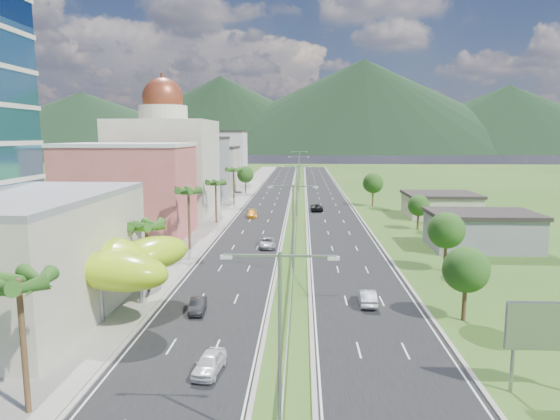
# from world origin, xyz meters

# --- Properties ---
(ground) EXTENTS (500.00, 500.00, 0.00)m
(ground) POSITION_xyz_m (0.00, 0.00, 0.00)
(ground) COLOR #2D5119
(ground) RESTS_ON ground
(road_left) EXTENTS (11.00, 260.00, 0.04)m
(road_left) POSITION_xyz_m (-7.50, 90.00, 0.02)
(road_left) COLOR black
(road_left) RESTS_ON ground
(road_right) EXTENTS (11.00, 260.00, 0.04)m
(road_right) POSITION_xyz_m (7.50, 90.00, 0.02)
(road_right) COLOR black
(road_right) RESTS_ON ground
(sidewalk_left) EXTENTS (7.00, 260.00, 0.12)m
(sidewalk_left) POSITION_xyz_m (-17.00, 90.00, 0.06)
(sidewalk_left) COLOR gray
(sidewalk_left) RESTS_ON ground
(median_guardrail) EXTENTS (0.10, 216.06, 0.76)m
(median_guardrail) POSITION_xyz_m (0.00, 71.99, 0.62)
(median_guardrail) COLOR gray
(median_guardrail) RESTS_ON ground
(streetlight_median_a) EXTENTS (6.04, 0.25, 11.00)m
(streetlight_median_a) POSITION_xyz_m (0.00, -25.00, 6.75)
(streetlight_median_a) COLOR gray
(streetlight_median_a) RESTS_ON ground
(streetlight_median_b) EXTENTS (6.04, 0.25, 11.00)m
(streetlight_median_b) POSITION_xyz_m (0.00, 10.00, 6.75)
(streetlight_median_b) COLOR gray
(streetlight_median_b) RESTS_ON ground
(streetlight_median_c) EXTENTS (6.04, 0.25, 11.00)m
(streetlight_median_c) POSITION_xyz_m (0.00, 50.00, 6.75)
(streetlight_median_c) COLOR gray
(streetlight_median_c) RESTS_ON ground
(streetlight_median_d) EXTENTS (6.04, 0.25, 11.00)m
(streetlight_median_d) POSITION_xyz_m (0.00, 95.00, 6.75)
(streetlight_median_d) COLOR gray
(streetlight_median_d) RESTS_ON ground
(streetlight_median_e) EXTENTS (6.04, 0.25, 11.00)m
(streetlight_median_e) POSITION_xyz_m (0.00, 140.00, 6.75)
(streetlight_median_e) COLOR gray
(streetlight_median_e) RESTS_ON ground
(lime_canopy) EXTENTS (18.00, 15.00, 7.40)m
(lime_canopy) POSITION_xyz_m (-20.00, -4.00, 4.99)
(lime_canopy) COLOR #A6D514
(lime_canopy) RESTS_ON ground
(pink_shophouse) EXTENTS (20.00, 15.00, 15.00)m
(pink_shophouse) POSITION_xyz_m (-28.00, 32.00, 7.50)
(pink_shophouse) COLOR #BB564D
(pink_shophouse) RESTS_ON ground
(domed_building) EXTENTS (20.00, 20.00, 28.70)m
(domed_building) POSITION_xyz_m (-28.00, 55.00, 11.35)
(domed_building) COLOR #BDB39C
(domed_building) RESTS_ON ground
(midrise_grey) EXTENTS (16.00, 15.00, 16.00)m
(midrise_grey) POSITION_xyz_m (-27.00, 80.00, 8.00)
(midrise_grey) COLOR gray
(midrise_grey) RESTS_ON ground
(midrise_beige) EXTENTS (16.00, 15.00, 13.00)m
(midrise_beige) POSITION_xyz_m (-27.00, 102.00, 6.50)
(midrise_beige) COLOR #AAA28C
(midrise_beige) RESTS_ON ground
(midrise_white) EXTENTS (16.00, 15.00, 18.00)m
(midrise_white) POSITION_xyz_m (-27.00, 125.00, 9.00)
(midrise_white) COLOR silver
(midrise_white) RESTS_ON ground
(billboard) EXTENTS (5.20, 0.35, 6.20)m
(billboard) POSITION_xyz_m (17.00, -18.00, 4.42)
(billboard) COLOR gray
(billboard) RESTS_ON ground
(shed_near) EXTENTS (15.00, 10.00, 5.00)m
(shed_near) POSITION_xyz_m (28.00, 25.00, 2.50)
(shed_near) COLOR gray
(shed_near) RESTS_ON ground
(shed_far) EXTENTS (14.00, 12.00, 4.40)m
(shed_far) POSITION_xyz_m (30.00, 55.00, 2.20)
(shed_far) COLOR #AAA28C
(shed_far) RESTS_ON ground
(palm_tree_a) EXTENTS (3.60, 3.60, 9.10)m
(palm_tree_a) POSITION_xyz_m (-15.50, -22.00, 8.02)
(palm_tree_a) COLOR #47301C
(palm_tree_a) RESTS_ON ground
(palm_tree_b) EXTENTS (3.60, 3.60, 8.10)m
(palm_tree_b) POSITION_xyz_m (-15.50, 2.00, 7.06)
(palm_tree_b) COLOR #47301C
(palm_tree_b) RESTS_ON ground
(palm_tree_c) EXTENTS (3.60, 3.60, 9.60)m
(palm_tree_c) POSITION_xyz_m (-15.50, 22.00, 8.50)
(palm_tree_c) COLOR #47301C
(palm_tree_c) RESTS_ON ground
(palm_tree_d) EXTENTS (3.60, 3.60, 8.60)m
(palm_tree_d) POSITION_xyz_m (-15.50, 45.00, 7.54)
(palm_tree_d) COLOR #47301C
(palm_tree_d) RESTS_ON ground
(palm_tree_e) EXTENTS (3.60, 3.60, 9.40)m
(palm_tree_e) POSITION_xyz_m (-15.50, 70.00, 8.31)
(palm_tree_e) COLOR #47301C
(palm_tree_e) RESTS_ON ground
(leafy_tree_lfar) EXTENTS (4.90, 4.90, 8.05)m
(leafy_tree_lfar) POSITION_xyz_m (-15.50, 95.00, 5.58)
(leafy_tree_lfar) COLOR #47301C
(leafy_tree_lfar) RESTS_ON ground
(leafy_tree_ra) EXTENTS (4.20, 4.20, 6.90)m
(leafy_tree_ra) POSITION_xyz_m (16.00, -5.00, 4.78)
(leafy_tree_ra) COLOR #47301C
(leafy_tree_ra) RESTS_ON ground
(leafy_tree_rb) EXTENTS (4.55, 4.55, 7.47)m
(leafy_tree_rb) POSITION_xyz_m (19.00, 12.00, 5.18)
(leafy_tree_rb) COLOR #47301C
(leafy_tree_rb) RESTS_ON ground
(leafy_tree_rc) EXTENTS (3.85, 3.85, 6.33)m
(leafy_tree_rc) POSITION_xyz_m (22.00, 40.00, 4.37)
(leafy_tree_rc) COLOR #47301C
(leafy_tree_rc) RESTS_ON ground
(leafy_tree_rd) EXTENTS (4.90, 4.90, 8.05)m
(leafy_tree_rd) POSITION_xyz_m (18.00, 70.00, 5.58)
(leafy_tree_rd) COLOR #47301C
(leafy_tree_rd) RESTS_ON ground
(mountain_ridge) EXTENTS (860.00, 140.00, 90.00)m
(mountain_ridge) POSITION_xyz_m (60.00, 450.00, 0.00)
(mountain_ridge) COLOR black
(mountain_ridge) RESTS_ON ground
(car_white_near_left) EXTENTS (2.19, 4.39, 1.44)m
(car_white_near_left) POSITION_xyz_m (-5.43, -16.26, 0.76)
(car_white_near_left) COLOR white
(car_white_near_left) RESTS_ON road_left
(car_dark_left) EXTENTS (1.70, 4.06, 1.30)m
(car_dark_left) POSITION_xyz_m (-8.86, -4.04, 0.69)
(car_dark_left) COLOR black
(car_dark_left) RESTS_ON road_left
(car_silver_mid_left) EXTENTS (2.91, 5.50, 1.47)m
(car_silver_mid_left) POSITION_xyz_m (-4.20, 24.16, 0.78)
(car_silver_mid_left) COLOR #9DA0A5
(car_silver_mid_left) RESTS_ON road_left
(car_yellow_far_left) EXTENTS (2.63, 5.24, 1.46)m
(car_yellow_far_left) POSITION_xyz_m (-9.33, 52.19, 0.77)
(car_yellow_far_left) COLOR orange
(car_yellow_far_left) RESTS_ON road_left
(car_silver_right) EXTENTS (1.63, 4.59, 1.51)m
(car_silver_right) POSITION_xyz_m (7.68, -1.10, 0.79)
(car_silver_right) COLOR #ACAEB3
(car_silver_right) RESTS_ON road_right
(car_dark_far_right) EXTENTS (2.81, 5.85, 1.61)m
(car_dark_far_right) POSITION_xyz_m (4.35, 61.60, 0.84)
(car_dark_far_right) COLOR black
(car_dark_far_right) RESTS_ON road_right
(motorcycle) EXTENTS (0.62, 1.71, 1.07)m
(motorcycle) POSITION_xyz_m (-9.19, -2.94, 0.58)
(motorcycle) COLOR black
(motorcycle) RESTS_ON road_left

